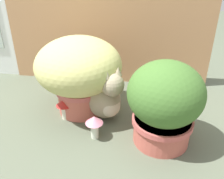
% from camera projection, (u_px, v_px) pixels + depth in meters
% --- Properties ---
extents(ground_plane, '(6.00, 6.00, 0.00)m').
position_uv_depth(ground_plane, '(92.00, 130.00, 1.20)').
color(ground_plane, '#535A49').
extents(cardboard_backdrop, '(1.26, 0.03, 0.71)m').
position_uv_depth(cardboard_backdrop, '(108.00, 27.00, 1.52)').
color(cardboard_backdrop, tan).
rests_on(cardboard_backdrop, ground).
extents(grass_planter, '(0.43, 0.43, 0.41)m').
position_uv_depth(grass_planter, '(79.00, 70.00, 1.25)').
color(grass_planter, '#C15E4F').
rests_on(grass_planter, ground).
extents(leafy_planter, '(0.32, 0.32, 0.38)m').
position_uv_depth(leafy_planter, '(165.00, 102.00, 1.05)').
color(leafy_planter, '#BA594C').
rests_on(leafy_planter, ground).
extents(cat, '(0.30, 0.36, 0.32)m').
position_uv_depth(cat, '(103.00, 95.00, 1.26)').
color(cat, gray).
rests_on(cat, ground).
extents(mushroom_ornament_red, '(0.08, 0.08, 0.12)m').
position_uv_depth(mushroom_ornament_red, '(64.00, 105.00, 1.25)').
color(mushroom_ornament_red, silver).
rests_on(mushroom_ornament_red, ground).
extents(mushroom_ornament_pink, '(0.08, 0.08, 0.12)m').
position_uv_depth(mushroom_ornament_pink, '(94.00, 123.00, 1.12)').
color(mushroom_ornament_pink, silver).
rests_on(mushroom_ornament_pink, ground).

